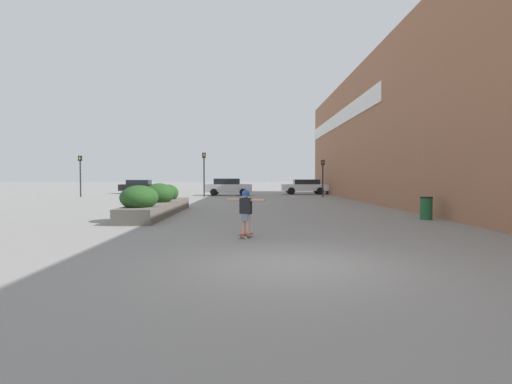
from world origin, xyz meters
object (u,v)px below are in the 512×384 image
at_px(car_rightmost, 305,186).
at_px(traffic_light_far_left, 80,169).
at_px(car_center_left, 228,187).
at_px(traffic_light_left, 204,167).
at_px(traffic_light_right, 323,172).
at_px(car_leftmost, 140,186).
at_px(skateboard, 246,235).
at_px(car_center_right, 403,187).
at_px(trash_bin, 426,208).
at_px(skateboarder, 246,207).

distance_m(car_rightmost, traffic_light_far_left, 20.98).
bearing_deg(car_center_left, traffic_light_left, -32.33).
xyz_separation_m(traffic_light_right, traffic_light_far_left, (-20.97, 0.77, 0.23)).
distance_m(car_leftmost, traffic_light_far_left, 8.01).
bearing_deg(skateboard, car_center_left, 120.38).
xyz_separation_m(car_leftmost, car_center_right, (27.00, -2.01, -0.00)).
relative_size(car_leftmost, traffic_light_far_left, 1.16).
xyz_separation_m(car_leftmost, traffic_light_far_left, (-3.19, -7.15, 1.67)).
bearing_deg(car_rightmost, trash_bin, -176.27).
relative_size(car_center_left, traffic_light_left, 1.13).
bearing_deg(car_center_right, car_rightmost, 89.72).
xyz_separation_m(skateboarder, trash_bin, (7.16, 4.71, -0.39)).
relative_size(car_center_left, car_rightmost, 0.95).
bearing_deg(car_rightmost, skateboarder, 169.07).
height_order(car_center_left, car_center_right, car_center_left).
bearing_deg(skateboarder, traffic_light_far_left, 147.87).
distance_m(skateboard, car_rightmost, 29.44).
bearing_deg(traffic_light_right, car_center_left, 157.40).
bearing_deg(car_leftmost, car_center_left, 64.75).
bearing_deg(traffic_light_right, skateboard, -105.34).
bearing_deg(skateboarder, car_leftmost, 136.52).
height_order(skateboard, car_leftmost, car_leftmost).
height_order(car_leftmost, car_rightmost, car_rightmost).
relative_size(skateboarder, car_leftmost, 0.30).
height_order(traffic_light_right, traffic_light_far_left, traffic_light_far_left).
distance_m(trash_bin, car_center_left, 23.51).
distance_m(skateboarder, car_leftmost, 32.93).
distance_m(skateboard, car_center_right, 32.77).
xyz_separation_m(car_rightmost, traffic_light_left, (-9.48, -5.58, 1.77)).
bearing_deg(car_rightmost, skateboard, 169.07).
relative_size(car_leftmost, car_rightmost, 0.91).
height_order(car_center_left, traffic_light_right, traffic_light_right).
height_order(car_leftmost, car_center_left, car_center_left).
relative_size(car_center_left, traffic_light_far_left, 1.22).
xyz_separation_m(skateboard, car_center_right, (15.52, 28.85, 0.69)).
distance_m(traffic_light_left, traffic_light_far_left, 10.79).
bearing_deg(car_leftmost, skateboarder, 20.41).
distance_m(trash_bin, car_leftmost, 32.11).
bearing_deg(car_leftmost, trash_bin, 35.49).
bearing_deg(trash_bin, car_center_left, 112.85).
distance_m(skateboard, trash_bin, 8.58).
height_order(skateboard, traffic_light_far_left, traffic_light_far_left).
distance_m(skateboarder, car_rightmost, 29.43).
relative_size(skateboard, skateboarder, 0.48).
relative_size(car_center_right, traffic_light_far_left, 1.27).
bearing_deg(traffic_light_far_left, trash_bin, -41.02).
relative_size(car_leftmost, traffic_light_right, 1.30).
xyz_separation_m(car_center_right, traffic_light_far_left, (-30.19, -5.15, 1.67)).
height_order(skateboard, skateboarder, skateboarder).
distance_m(car_rightmost, traffic_light_left, 11.14).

